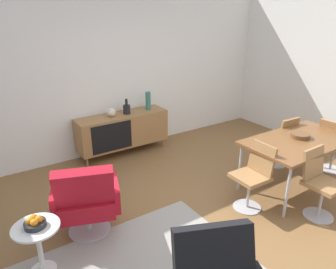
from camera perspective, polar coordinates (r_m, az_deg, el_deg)
The scene contains 15 objects.
ground_plane at distance 4.10m, azimuth 7.47°, elevation -14.42°, with size 8.32×8.32×0.00m, color brown.
wall_back at distance 5.62m, azimuth -9.65°, elevation 11.05°, with size 6.80×0.12×2.80m, color white.
sideboard at distance 5.59m, azimuth -8.17°, elevation 0.84°, with size 1.60×0.45×0.72m.
vase_cobalt at distance 5.40m, azimuth -10.17°, elevation 3.95°, with size 0.15×0.15×0.14m.
vase_sculptural_dark at distance 5.51m, azimuth -7.46°, elevation 4.61°, with size 0.12×0.12×0.26m.
vase_ceramic_small at distance 5.68m, azimuth -3.61°, elevation 6.08°, with size 0.09×0.09×0.32m.
dining_table at distance 4.71m, azimuth 22.70°, elevation -1.30°, with size 1.60×0.90×0.74m.
wooden_bowl_on_table at distance 4.76m, azimuth 22.69°, elevation -0.15°, with size 0.26×0.26×0.06m, color brown.
dining_chair_near_window at distance 4.15m, azimuth 15.20°, elevation -6.93°, with size 0.44×0.41×0.86m.
dining_chair_back_right at distance 5.35m, azimuth 19.63°, elevation -0.83°, with size 0.41×0.44×0.86m.
dining_chair_front_left at distance 4.27m, azimuth 25.68°, elevation -7.55°, with size 0.41×0.43×0.86m.
dining_chair_far_end at distance 5.52m, azimuth 27.64°, elevation -1.45°, with size 0.44×0.41×0.86m.
lounge_chair_red at distance 3.65m, azimuth -14.53°, elevation -11.10°, with size 0.85×0.82×0.95m.
side_table_round at distance 3.41m, azimuth -22.26°, elevation -17.73°, with size 0.44×0.44×0.52m.
fruit_bowl at distance 3.27m, azimuth -22.89°, elevation -14.41°, with size 0.20×0.20×0.11m.
Camera 1 is at (-2.25, -2.45, 2.39)m, focal length 33.83 mm.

